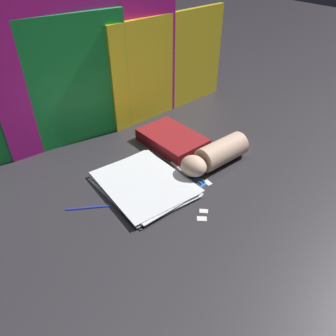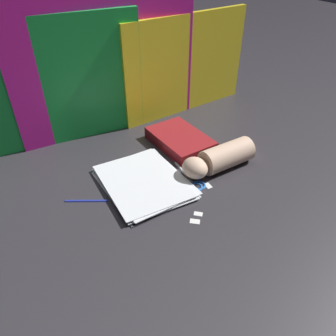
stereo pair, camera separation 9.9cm
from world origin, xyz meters
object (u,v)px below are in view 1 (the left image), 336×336
paper_stack (144,184)px  scissors (189,178)px  hand_forearm (215,155)px  book_closed (172,139)px

paper_stack → scissors: 0.15m
hand_forearm → paper_stack: bearing=169.2°
book_closed → scissors: bearing=-112.5°
paper_stack → hand_forearm: size_ratio=1.18×
paper_stack → hand_forearm: (0.25, -0.05, 0.03)m
paper_stack → hand_forearm: 0.26m
paper_stack → hand_forearm: hand_forearm is taller
scissors → hand_forearm: 0.12m
paper_stack → hand_forearm: bearing=-10.8°
hand_forearm → scissors: bearing=-175.0°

